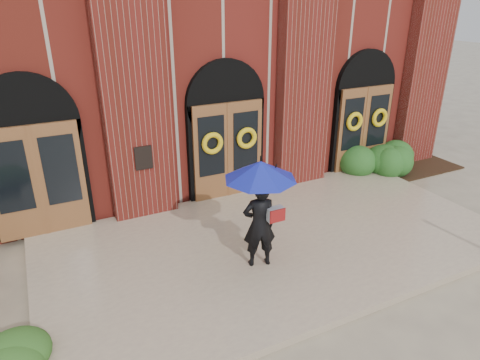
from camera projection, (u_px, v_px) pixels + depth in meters
ground at (281, 248)px, 9.34m from camera, size 90.00×90.00×0.00m
landing at (278, 242)px, 9.43m from camera, size 10.00×5.30×0.15m
church_building at (155, 44)px, 15.17m from camera, size 16.20×12.53×7.00m
man_with_umbrella at (260, 194)px, 7.93m from camera, size 1.66×1.66×2.18m
hedge_wall_right at (404, 157)px, 13.36m from camera, size 3.43×1.37×0.88m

